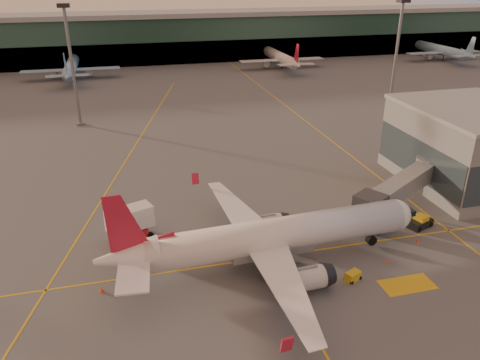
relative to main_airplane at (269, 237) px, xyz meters
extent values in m
plane|color=#4C4F54|center=(-4.23, -3.52, -3.76)|extent=(600.00, 600.00, 0.00)
cube|color=gold|center=(-4.23, 1.48, -3.75)|extent=(80.00, 0.25, 0.01)
cube|color=gold|center=(-14.23, 41.48, -3.75)|extent=(31.30, 115.98, 0.01)
cube|color=gold|center=(25.77, 66.48, -3.75)|extent=(0.25, 160.00, 0.01)
cube|color=gold|center=(0.77, -11.52, -3.75)|extent=(0.25, 30.00, 0.01)
cube|color=gold|center=(13.77, -7.52, -3.75)|extent=(6.00, 3.00, 0.01)
cube|color=#19382D|center=(-4.23, 138.48, 4.24)|extent=(400.00, 18.00, 16.00)
cube|color=gray|center=(-4.23, 138.48, 13.04)|extent=(400.00, 20.00, 1.60)
cube|color=black|center=(-4.23, 129.98, 0.24)|extent=(400.00, 1.00, 8.00)
cube|color=slate|center=(37.77, 14.48, 2.24)|extent=(18.00, 22.00, 12.00)
cube|color=#2D3D47|center=(28.82, 14.48, 1.24)|extent=(0.30, 21.60, 6.00)
cube|color=gray|center=(37.77, 14.48, 8.54)|extent=(18.40, 22.40, 0.60)
cylinder|color=slate|center=(-24.23, 62.48, 8.74)|extent=(0.70, 0.70, 25.00)
cube|color=black|center=(-24.23, 62.48, 21.44)|extent=(2.40, 2.40, 0.80)
cube|color=slate|center=(-24.23, 62.48, -3.51)|extent=(1.60, 1.60, 0.50)
cylinder|color=slate|center=(50.77, 58.48, 8.74)|extent=(0.70, 0.70, 25.00)
cube|color=black|center=(50.77, 58.48, 21.44)|extent=(2.40, 2.40, 0.80)
cube|color=slate|center=(50.77, 58.48, -3.51)|extent=(1.60, 1.60, 0.50)
cylinder|color=silver|center=(1.32, 0.07, 0.21)|extent=(31.07, 5.53, 3.97)
sphere|color=silver|center=(16.75, 0.85, 0.21)|extent=(3.89, 3.89, 3.89)
cube|color=black|center=(17.88, 0.91, 0.71)|extent=(1.91, 2.67, 0.69)
cone|color=silver|center=(-16.00, -0.81, 0.51)|extent=(6.97, 4.11, 3.77)
cube|color=silver|center=(-15.45, -4.18, 0.61)|extent=(3.76, 6.67, 0.20)
cylinder|color=silver|center=(2.38, -5.92, -1.97)|extent=(4.27, 2.79, 2.58)
cylinder|color=black|center=(-0.81, -2.62, -2.87)|extent=(1.85, 1.48, 1.79)
cylinder|color=black|center=(-0.81, -2.62, -2.32)|extent=(0.36, 0.36, 1.09)
cube|color=silver|center=(-15.80, 2.59, 0.61)|extent=(4.36, 6.90, 0.20)
cylinder|color=silver|center=(1.76, 6.13, -1.97)|extent=(4.27, 2.79, 2.58)
cylinder|color=black|center=(-1.07, 2.53, -2.87)|extent=(1.85, 1.48, 1.79)
cylinder|color=black|center=(-1.07, 2.53, -2.32)|extent=(0.36, 0.36, 1.09)
cube|color=slate|center=(0.19, 0.01, -1.08)|extent=(9.95, 3.67, 1.59)
cylinder|color=black|center=(13.74, 0.70, -2.87)|extent=(1.29, 0.86, 1.25)
cube|color=slate|center=(21.93, 7.59, 0.51)|extent=(17.06, 11.98, 2.70)
cube|color=#2D3035|center=(14.59, 3.30, 0.51)|extent=(4.68, 4.68, 3.00)
cube|color=#2D3035|center=(16.09, 4.20, -2.56)|extent=(1.60, 2.40, 2.40)
cylinder|color=black|center=(16.09, 3.10, -3.36)|extent=(0.80, 0.40, 0.80)
cylinder|color=black|center=(16.09, 5.30, -3.36)|extent=(0.80, 0.40, 0.80)
cylinder|color=slate|center=(21.93, 7.59, -2.27)|extent=(0.50, 0.50, 2.97)
cylinder|color=slate|center=(29.77, 12.48, 0.51)|extent=(4.40, 4.40, 3.00)
cylinder|color=slate|center=(29.77, 12.48, -2.27)|extent=(2.40, 2.40, 2.97)
cube|color=red|center=(-15.08, 9.98, -3.01)|extent=(3.81, 3.33, 1.49)
cube|color=silver|center=(-15.36, 9.87, -0.67)|extent=(6.27, 4.31, 2.78)
cylinder|color=black|center=(-16.35, 8.24, -3.31)|extent=(0.96, 0.63, 0.90)
cylinder|color=black|center=(-12.99, 9.47, -3.31)|extent=(0.96, 0.63, 0.90)
cube|color=gold|center=(8.30, -5.20, -3.23)|extent=(2.03, 1.68, 1.05)
cylinder|color=black|center=(7.84, -5.89, -3.54)|extent=(0.49, 0.38, 0.44)
cylinder|color=black|center=(9.12, -5.32, -3.54)|extent=(0.49, 0.38, 0.44)
cube|color=black|center=(22.60, 3.38, -3.21)|extent=(3.77, 2.78, 1.09)
cube|color=gold|center=(22.60, 3.38, -2.47)|extent=(1.83, 1.95, 0.89)
cylinder|color=black|center=(21.73, 2.24, -3.41)|extent=(0.75, 0.51, 0.69)
cylinder|color=black|center=(23.98, 3.01, -3.41)|extent=(0.75, 0.51, 0.69)
cone|color=#E9450C|center=(19.84, -0.17, -3.49)|extent=(0.42, 0.42, 0.54)
cube|color=#E9450C|center=(19.84, -0.17, -3.74)|extent=(0.36, 0.36, 0.03)
cone|color=#E9450C|center=(-19.02, -0.36, -3.46)|extent=(0.47, 0.47, 0.60)
cube|color=#E9450C|center=(-19.02, -0.36, -3.74)|extent=(0.40, 0.40, 0.03)
cone|color=#E9450C|center=(-1.80, 18.82, -3.49)|extent=(0.42, 0.42, 0.53)
cube|color=#E9450C|center=(-1.80, 18.82, -3.74)|extent=(0.36, 0.36, 0.03)
cone|color=#E9450C|center=(13.92, -3.06, -3.51)|extent=(0.38, 0.38, 0.49)
cube|color=#E9450C|center=(13.92, -3.06, -3.74)|extent=(0.33, 0.33, 0.03)
camera|label=1|loc=(-14.81, -43.91, 28.16)|focal=35.00mm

